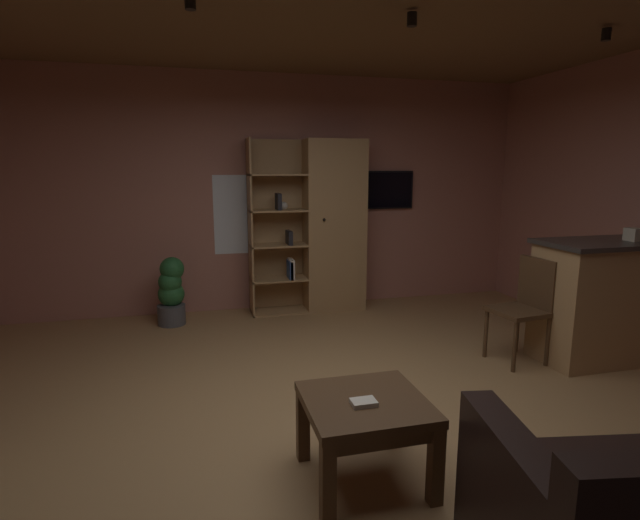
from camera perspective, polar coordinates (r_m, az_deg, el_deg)
name	(u,v)px	position (r m, az deg, el deg)	size (l,w,h in m)	color
floor	(335,425)	(3.49, 1.73, -18.62)	(6.41, 5.90, 0.02)	#A37A4C
wall_back	(267,194)	(5.97, -6.23, 7.61)	(6.53, 0.06, 2.77)	#AD7060
window_pane_back	(244,215)	(5.92, -8.83, 5.24)	(0.71, 0.01, 0.93)	white
bookshelf_cabinet	(327,227)	(5.87, 0.78, 3.85)	(1.37, 0.41, 2.02)	#A87F51
kitchen_bar_counter	(616,300)	(5.12, 31.11, -3.95)	(1.44, 0.64, 1.08)	#A87F51
tissue_box	(634,235)	(5.02, 32.67, 2.51)	(0.12, 0.12, 0.11)	#BFB299
coffee_table	(365,415)	(2.78, 5.25, -17.49)	(0.65, 0.63, 0.47)	#4C331E
table_book_0	(364,402)	(2.68, 5.09, -16.16)	(0.13, 0.10, 0.03)	beige
dining_chair	(526,303)	(4.69, 22.80, -4.61)	(0.47, 0.47, 0.92)	#4C331E
potted_floor_plant	(171,291)	(5.62, -16.89, -3.48)	(0.31, 0.33, 0.75)	#4C4C51
wall_mounted_tv	(381,190)	(6.28, 7.11, 8.08)	(0.84, 0.06, 0.47)	black
track_light_spot_1	(190,2)	(3.52, -14.84, 26.98)	(0.07, 0.07, 0.09)	black
track_light_spot_2	(412,19)	(3.83, 10.63, 25.76)	(0.07, 0.07, 0.09)	black
track_light_spot_3	(606,34)	(4.70, 30.30, 21.68)	(0.07, 0.07, 0.09)	black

